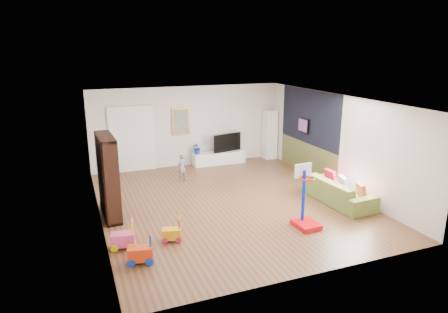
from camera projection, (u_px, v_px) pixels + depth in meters
name	position (u px, v px, depth m)	size (l,w,h in m)	color
floor	(230.00, 202.00, 10.50)	(6.50, 7.50, 0.00)	brown
ceiling	(230.00, 100.00, 9.79)	(6.50, 7.50, 0.00)	white
wall_back	(188.00, 126.00, 13.51)	(6.50, 0.00, 2.70)	silver
wall_front	(313.00, 205.00, 6.78)	(6.50, 0.00, 2.70)	white
wall_left	(97.00, 166.00, 9.00)	(0.00, 7.50, 2.70)	white
wall_right	(336.00, 142.00, 11.28)	(0.00, 7.50, 2.70)	silver
navy_accent	(309.00, 117.00, 12.40)	(0.01, 3.20, 1.70)	black
olive_wainscot	(307.00, 159.00, 12.76)	(0.01, 3.20, 1.00)	brown
doorway	(132.00, 140.00, 12.89)	(1.45, 0.06, 2.10)	white
painting_back	(181.00, 121.00, 13.33)	(0.62, 0.06, 0.92)	gold
artwork_right	(303.00, 125.00, 12.64)	(0.04, 0.56, 0.46)	#7F3F8C
media_console	(219.00, 158.00, 13.91)	(1.84, 0.46, 0.43)	white
tall_cabinet	(270.00, 135.00, 14.45)	(0.41, 0.41, 1.77)	white
bookshelf	(108.00, 177.00, 9.42)	(0.35, 1.36, 1.98)	black
sofa	(338.00, 191.00, 10.45)	(2.13, 0.83, 0.62)	olive
basketball_hoop	(308.00, 197.00, 8.88)	(0.50, 0.61, 1.45)	red
ride_on_yellow	(172.00, 230.00, 8.34)	(0.39, 0.24, 0.52)	gold
ride_on_orange	(140.00, 248.00, 7.48)	(0.46, 0.29, 0.62)	red
ride_on_pink	(122.00, 234.00, 8.03)	(0.46, 0.29, 0.62)	#DC457C
child	(182.00, 167.00, 12.06)	(0.32, 0.21, 0.86)	slate
tv	(226.00, 142.00, 13.92)	(1.10, 0.14, 0.63)	black
vase_plant	(197.00, 148.00, 13.57)	(0.37, 0.32, 0.41)	navy
pillow_left	(361.00, 191.00, 9.95)	(0.10, 0.37, 0.37)	#CC5B2A
pillow_center	(344.00, 184.00, 10.46)	(0.10, 0.40, 0.40)	white
pillow_right	(331.00, 177.00, 11.02)	(0.10, 0.39, 0.39)	red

